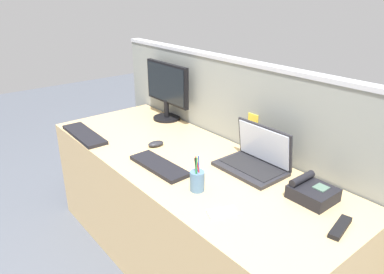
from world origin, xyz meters
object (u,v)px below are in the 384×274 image
Objects in this scene: desktop_monitor at (167,88)px; keyboard_spare at (84,135)px; keyboard_main at (159,166)px; tv_remote at (340,227)px; cell_phone_silver_slab at (222,212)px; pen_cup at (197,180)px; laptop at (256,158)px; desk_phone at (312,192)px; computer_mouse_right_hand at (156,144)px.

keyboard_spare is at bearing -96.06° from desktop_monitor.
keyboard_main reaches higher than tv_remote.
cell_phone_silver_slab is 0.76× the size of tv_remote.
pen_cup is at bearing -165.85° from cell_phone_silver_slab.
keyboard_spare reaches higher than tv_remote.
desktop_monitor is at bearing 159.19° from tv_remote.
tv_remote is at bearing 15.20° from keyboard_spare.
laptop is 0.79× the size of keyboard_spare.
tv_remote is at bearing -27.55° from desk_phone.
tv_remote is (1.53, -0.23, -0.23)m from desktop_monitor.
keyboard_main is at bearing -178.28° from pen_cup.
keyboard_main is at bearing -176.02° from tv_remote.
cell_phone_silver_slab is at bearing -65.48° from laptop.
desktop_monitor is 0.82m from keyboard_main.
desk_phone is at bearing -5.42° from desktop_monitor.
laptop is at bearing 48.28° from keyboard_main.
keyboard_spare is 1.64m from tv_remote.
tv_remote is at bearing -8.69° from desktop_monitor.
tv_remote is (0.58, -0.14, -0.05)m from laptop.
laptop reaches higher than computer_mouse_right_hand.
laptop reaches higher than pen_cup.
keyboard_main is 0.29m from computer_mouse_right_hand.
keyboard_spare is 3.48× the size of cell_phone_silver_slab.
desk_phone reaches higher than tv_remote.
desk_phone is 0.80m from keyboard_main.
keyboard_main is 0.85× the size of keyboard_spare.
pen_cup is at bearing -27.66° from desktop_monitor.
desktop_monitor is at bearing 85.36° from keyboard_spare.
desktop_monitor is at bearing 139.18° from keyboard_main.
tv_remote is (0.38, 0.29, 0.01)m from cell_phone_silver_slab.
desktop_monitor is 1.29× the size of laptop.
desktop_monitor is 3.56× the size of cell_phone_silver_slab.
laptop is 0.39m from pen_cup.
desktop_monitor is at bearing 152.34° from pen_cup.
desk_phone reaches higher than cell_phone_silver_slab.
desktop_monitor is 0.55m from computer_mouse_right_hand.
laptop is 0.37m from desk_phone.
computer_mouse_right_hand is at bearing -166.79° from desk_phone.
pen_cup is at bearing -137.30° from desk_phone.
pen_cup is (0.56, -0.14, 0.04)m from computer_mouse_right_hand.
computer_mouse_right_hand is 0.80m from cell_phone_silver_slab.
keyboard_spare is (-1.39, -0.50, -0.02)m from desk_phone.
computer_mouse_right_hand is (0.43, 0.28, 0.01)m from keyboard_spare.
pen_cup is at bearing 9.32° from keyboard_spare.
laptop reaches higher than keyboard_spare.
keyboard_spare is at bearing -178.33° from tv_remote.
keyboard_spare is 1.22m from cell_phone_silver_slab.
desktop_monitor is 4.62× the size of computer_mouse_right_hand.
computer_mouse_right_hand reaches higher than keyboard_spare.
desk_phone is at bearing 42.70° from pen_cup.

